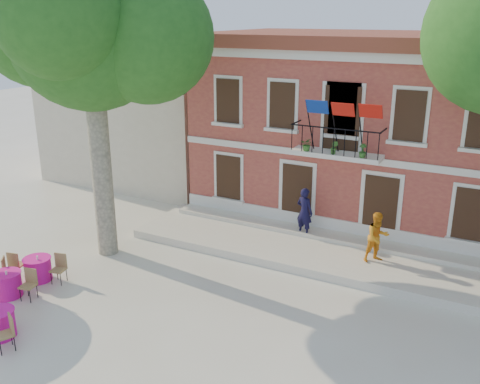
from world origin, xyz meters
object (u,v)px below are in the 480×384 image
cafe_table_0 (7,283)px  cafe_table_2 (38,268)px  plane_tree_west (90,30)px  pedestrian_orange (377,237)px  pedestrian_navy (305,212)px

cafe_table_0 → cafe_table_2: bearing=89.3°
plane_tree_west → cafe_table_2: (-0.57, -2.70, -7.32)m
pedestrian_orange → cafe_table_0: pedestrian_orange is taller
pedestrian_navy → cafe_table_2: 9.46m
plane_tree_west → cafe_table_2: bearing=-101.9°
pedestrian_navy → pedestrian_orange: pedestrian_navy is taller
pedestrian_navy → pedestrian_orange: (2.95, -0.95, -0.07)m
pedestrian_navy → cafe_table_0: pedestrian_navy is taller
plane_tree_west → pedestrian_navy: plane_tree_west is taller
pedestrian_orange → cafe_table_2: 11.16m
cafe_table_0 → cafe_table_2: 1.18m
plane_tree_west → cafe_table_0: 8.30m
plane_tree_west → pedestrian_orange: size_ratio=6.10×
plane_tree_west → cafe_table_0: plane_tree_west is taller
cafe_table_0 → cafe_table_2: same height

